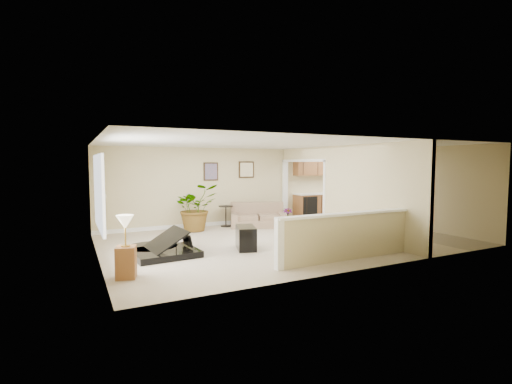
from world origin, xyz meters
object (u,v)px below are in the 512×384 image
piano (162,231)px  small_plant (287,218)px  piano_bench (246,238)px  palm_plant (196,208)px  accent_table (226,213)px  loveseat (257,215)px  lamp_stand (126,252)px

piano → small_plant: 5.00m
piano_bench → small_plant: 3.58m
palm_plant → small_plant: size_ratio=2.52×
piano_bench → accent_table: 3.22m
piano → accent_table: 3.86m
piano_bench → loveseat: size_ratio=0.39×
small_plant → piano: bearing=-154.9°
loveseat → accent_table: loveseat is taller
palm_plant → accent_table: bearing=15.9°
loveseat → palm_plant: 2.02m
loveseat → lamp_stand: bearing=-118.2°
piano → lamp_stand: bearing=-128.5°
piano_bench → piano: bearing=170.7°
loveseat → small_plant: loveseat is taller
accent_table → small_plant: 2.00m
palm_plant → small_plant: (2.96, -0.39, -0.45)m
piano → lamp_stand: size_ratio=1.53×
piano_bench → lamp_stand: size_ratio=0.72×
accent_table → lamp_stand: bearing=-130.4°
piano_bench → lamp_stand: 3.02m
small_plant → palm_plant: bearing=172.5°
small_plant → lamp_stand: lamp_stand is taller
accent_table → palm_plant: palm_plant is taller
accent_table → lamp_stand: lamp_stand is taller
loveseat → accent_table: size_ratio=3.10×
piano_bench → loveseat: (1.67, 2.70, 0.11)m
loveseat → small_plant: 1.01m
loveseat → lamp_stand: lamp_stand is taller
loveseat → palm_plant: palm_plant is taller
palm_plant → lamp_stand: size_ratio=1.26×
piano_bench → palm_plant: size_ratio=0.57×
accent_table → lamp_stand: 5.51m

